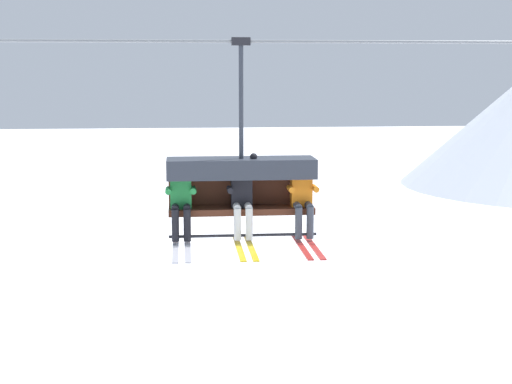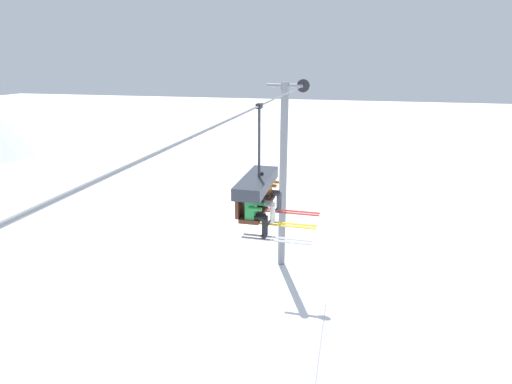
% 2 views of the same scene
% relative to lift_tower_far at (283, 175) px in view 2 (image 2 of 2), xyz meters
% --- Properties ---
extents(lift_tower_far, '(0.36, 1.88, 9.03)m').
position_rel_lift_tower_far_xyz_m(lift_tower_far, '(0.00, 0.00, 0.00)').
color(lift_tower_far, slate).
rests_on(lift_tower_far, ground_plane).
extents(lift_cable, '(18.91, 0.05, 0.05)m').
position_rel_lift_tower_far_xyz_m(lift_cable, '(-8.46, -0.78, 4.07)').
color(lift_cable, slate).
extents(chairlift_chair, '(2.28, 0.74, 2.97)m').
position_rel_lift_tower_far_xyz_m(chairlift_chair, '(-8.46, -0.71, 2.02)').
color(chairlift_chair, '#512819').
extents(skier_green, '(0.46, 1.70, 1.23)m').
position_rel_lift_tower_far_xyz_m(skier_green, '(-9.39, -0.93, 1.72)').
color(skier_green, '#23843D').
extents(skier_black, '(0.48, 1.70, 1.34)m').
position_rel_lift_tower_far_xyz_m(skier_black, '(-8.46, -0.92, 1.74)').
color(skier_black, black).
extents(skier_orange, '(0.46, 1.70, 1.23)m').
position_rel_lift_tower_far_xyz_m(skier_orange, '(-7.54, -0.93, 1.72)').
color(skier_orange, orange).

